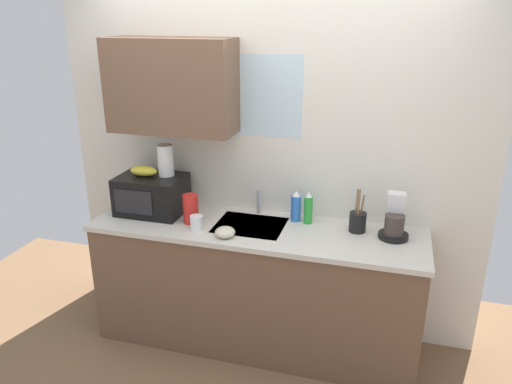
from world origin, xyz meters
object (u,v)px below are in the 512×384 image
object	(u,v)px
dish_soap_bottle_green	(308,208)
mug_white	(197,222)
dish_soap_bottle_blue	(296,207)
banana_bunch	(144,171)
paper_towel_roll	(166,160)
microwave	(152,194)
cereal_canister	(191,209)
utensil_crock	(358,221)
coffee_maker	(395,221)
small_bowl	(225,232)

from	to	relation	value
dish_soap_bottle_green	mug_white	bearing A→B (deg)	-156.10
dish_soap_bottle_green	dish_soap_bottle_blue	bearing A→B (deg)	169.16
banana_bunch	mug_white	distance (m)	0.57
banana_bunch	dish_soap_bottle_green	bearing A→B (deg)	5.69
banana_bunch	dish_soap_bottle_blue	bearing A→B (deg)	7.05
dish_soap_bottle_blue	paper_towel_roll	bearing A→B (deg)	-174.89
dish_soap_bottle_blue	dish_soap_bottle_green	size ratio (longest dim) A/B	0.96
microwave	cereal_canister	world-z (taller)	microwave
dish_soap_bottle_blue	utensil_crock	world-z (taller)	utensil_crock
coffee_maker	utensil_crock	bearing A→B (deg)	177.16
dish_soap_bottle_blue	banana_bunch	bearing A→B (deg)	-172.95
banana_bunch	coffee_maker	bearing A→B (deg)	1.94
banana_bunch	paper_towel_roll	distance (m)	0.18
paper_towel_roll	dish_soap_bottle_green	bearing A→B (deg)	3.70
cereal_canister	small_bowl	distance (m)	0.34
microwave	cereal_canister	xyz separation A→B (m)	(0.34, -0.10, -0.03)
utensil_crock	small_bowl	world-z (taller)	utensil_crock
microwave	banana_bunch	size ratio (longest dim) A/B	2.30
coffee_maker	dish_soap_bottle_blue	world-z (taller)	coffee_maker
utensil_crock	small_bowl	xyz separation A→B (m)	(-0.80, -0.32, -0.04)
paper_towel_roll	mug_white	bearing A→B (deg)	-37.08
utensil_crock	mug_white	bearing A→B (deg)	-165.76
banana_bunch	paper_towel_roll	xyz separation A→B (m)	(0.15, 0.05, 0.08)
microwave	dish_soap_bottle_blue	size ratio (longest dim) A/B	2.13
small_bowl	cereal_canister	bearing A→B (deg)	153.24
utensil_crock	small_bowl	bearing A→B (deg)	-158.31
dish_soap_bottle_blue	cereal_canister	size ratio (longest dim) A/B	1.07
microwave	coffee_maker	distance (m)	1.67
microwave	small_bowl	bearing A→B (deg)	-21.28
dish_soap_bottle_blue	microwave	bearing A→B (deg)	-172.52
dish_soap_bottle_green	coffee_maker	bearing A→B (deg)	-5.74
banana_bunch	small_bowl	world-z (taller)	banana_bunch
paper_towel_roll	mug_white	world-z (taller)	paper_towel_roll
banana_bunch	dish_soap_bottle_green	size ratio (longest dim) A/B	0.89
dish_soap_bottle_green	microwave	bearing A→B (deg)	-173.98
dish_soap_bottle_green	small_bowl	distance (m)	0.60
paper_towel_roll	cereal_canister	world-z (taller)	paper_towel_roll
dish_soap_bottle_blue	mug_white	size ratio (longest dim) A/B	2.27
paper_towel_roll	banana_bunch	bearing A→B (deg)	-161.57
paper_towel_roll	dish_soap_bottle_blue	bearing A→B (deg)	5.11
microwave	cereal_canister	distance (m)	0.36
banana_bunch	cereal_canister	world-z (taller)	banana_bunch
banana_bunch	paper_towel_roll	world-z (taller)	paper_towel_roll
dish_soap_bottle_blue	cereal_canister	distance (m)	0.72
paper_towel_roll	coffee_maker	size ratio (longest dim) A/B	0.79
microwave	coffee_maker	xyz separation A→B (m)	(1.67, 0.06, -0.03)
cereal_canister	small_bowl	xyz separation A→B (m)	(0.30, -0.15, -0.07)
dish_soap_bottle_green	small_bowl	xyz separation A→B (m)	(-0.47, -0.37, -0.07)
coffee_maker	cereal_canister	bearing A→B (deg)	-173.22
dish_soap_bottle_green	utensil_crock	world-z (taller)	utensil_crock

